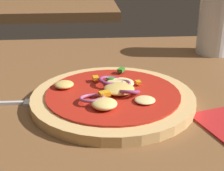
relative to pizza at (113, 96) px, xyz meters
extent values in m
cube|color=brown|center=(0.00, 0.00, -0.03)|extent=(1.26, 0.82, 0.04)
cylinder|color=tan|center=(0.00, 0.00, 0.00)|extent=(0.26, 0.26, 0.02)
cylinder|color=red|center=(0.00, 0.00, 0.01)|extent=(0.21, 0.21, 0.00)
ellipsoid|color=#F4DB8E|center=(0.01, 0.03, 0.01)|extent=(0.05, 0.05, 0.01)
ellipsoid|color=#E5BC60|center=(-0.08, 0.02, 0.01)|extent=(0.03, 0.03, 0.01)
ellipsoid|color=#E5BC60|center=(0.01, 0.00, 0.01)|extent=(0.05, 0.05, 0.01)
ellipsoid|color=#F4DB8E|center=(0.04, -0.04, 0.01)|extent=(0.03, 0.03, 0.01)
ellipsoid|color=#EFCC72|center=(-0.02, -0.06, 0.01)|extent=(0.04, 0.04, 0.01)
torus|color=#93386B|center=(0.02, -0.02, 0.02)|extent=(0.04, 0.04, 0.02)
torus|color=#93386B|center=(0.00, 0.03, 0.02)|extent=(0.06, 0.06, 0.01)
torus|color=#B25984|center=(0.01, 0.01, 0.01)|extent=(0.04, 0.04, 0.01)
torus|color=#B25984|center=(-0.03, -0.04, 0.01)|extent=(0.05, 0.05, 0.01)
cube|color=orange|center=(0.04, 0.02, 0.01)|extent=(0.01, 0.01, 0.00)
cube|color=#2D8C28|center=(0.00, 0.04, 0.01)|extent=(0.01, 0.01, 0.00)
cube|color=orange|center=(-0.03, 0.04, 0.01)|extent=(0.01, 0.01, 0.01)
cube|color=orange|center=(-0.01, -0.03, 0.02)|extent=(0.02, 0.02, 0.01)
cube|color=#2D8C28|center=(0.02, 0.08, 0.02)|extent=(0.02, 0.02, 0.01)
cube|color=silver|center=(-0.13, 0.00, -0.01)|extent=(0.02, 0.02, 0.01)
cube|color=silver|center=(-0.10, -0.01, -0.01)|extent=(0.04, 0.00, 0.00)
cube|color=silver|center=(-0.10, 0.00, -0.01)|extent=(0.04, 0.00, 0.00)
cube|color=silver|center=(-0.10, 0.01, -0.01)|extent=(0.04, 0.00, 0.00)
cube|color=silver|center=(-0.10, 0.01, -0.01)|extent=(0.04, 0.00, 0.00)
cylinder|color=silver|center=(0.26, 0.25, 0.06)|extent=(0.08, 0.08, 0.14)
cylinder|color=#C67214|center=(0.26, 0.25, 0.02)|extent=(0.07, 0.07, 0.06)
cylinder|color=white|center=(0.26, 0.25, 0.06)|extent=(0.07, 0.07, 0.01)
cube|color=brown|center=(-0.25, 1.09, -0.03)|extent=(0.69, 0.58, 0.04)
camera|label=1|loc=(-0.04, -0.47, 0.21)|focal=52.38mm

